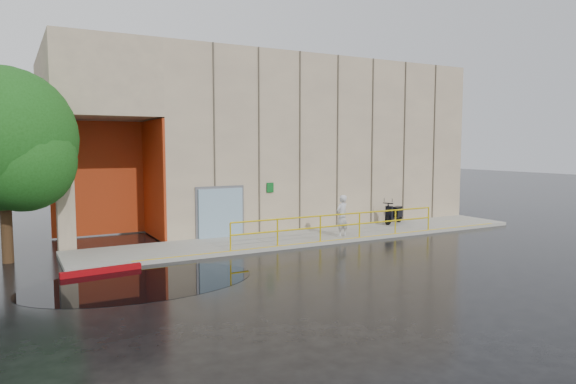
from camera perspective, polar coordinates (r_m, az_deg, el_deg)
name	(u,v)px	position (r m, az deg, el deg)	size (l,w,h in m)	color
ground	(284,272)	(16.06, -0.40, -8.87)	(120.00, 120.00, 0.00)	black
sidewalk	(317,236)	(21.82, 3.26, -4.92)	(20.00, 3.00, 0.15)	gray
building	(271,140)	(27.68, -1.90, 5.81)	(20.00, 10.17, 8.00)	gray
guardrail	(340,226)	(20.74, 5.84, -3.78)	(9.56, 0.06, 1.03)	#D7B90B
person	(342,216)	(21.24, 6.00, -2.65)	(0.63, 0.41, 1.73)	silver
scooter	(394,208)	(25.24, 11.70, -1.80)	(1.68, 1.13, 1.27)	black
red_curb	(102,271)	(16.83, -20.00, -8.22)	(2.40, 0.18, 0.18)	#8D050A
puddle	(141,283)	(15.43, -16.04, -9.65)	(6.57, 4.04, 0.01)	black
tree_near	(7,144)	(19.09, -28.72, 4.67)	(4.73, 4.73, 6.49)	#311F10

